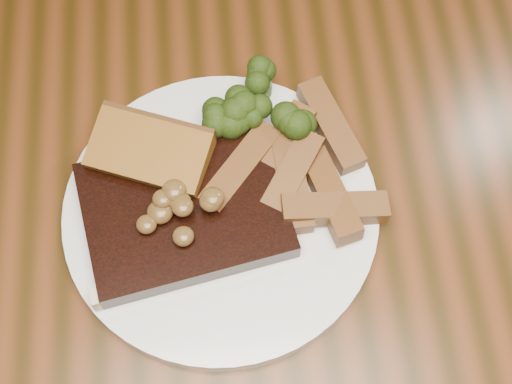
# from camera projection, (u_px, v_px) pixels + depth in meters

# --- Properties ---
(ground) EXTENTS (4.50, 4.50, 0.00)m
(ground) POSITION_uv_depth(u_px,v_px,m) (257.00, 367.00, 1.32)
(ground) COLOR #371E0C
(ground) RESTS_ON ground
(dining_table) EXTENTS (1.60, 0.90, 0.75)m
(dining_table) POSITION_uv_depth(u_px,v_px,m) (258.00, 236.00, 0.72)
(dining_table) COLOR #4E260F
(dining_table) RESTS_ON ground
(plate) EXTENTS (0.31, 0.31, 0.01)m
(plate) POSITION_uv_depth(u_px,v_px,m) (221.00, 213.00, 0.63)
(plate) COLOR white
(plate) RESTS_ON dining_table
(steak) EXTENTS (0.19, 0.16, 0.02)m
(steak) POSITION_uv_depth(u_px,v_px,m) (185.00, 211.00, 0.61)
(steak) COLOR black
(steak) RESTS_ON plate
(steak_bone) EXTENTS (0.16, 0.04, 0.02)m
(steak_bone) POSITION_uv_depth(u_px,v_px,m) (188.00, 276.00, 0.59)
(steak_bone) COLOR #BEAF93
(steak_bone) RESTS_ON plate
(mushroom_pile) EXTENTS (0.06, 0.06, 0.03)m
(mushroom_pile) POSITION_uv_depth(u_px,v_px,m) (177.00, 200.00, 0.58)
(mushroom_pile) COLOR brown
(mushroom_pile) RESTS_ON steak
(garlic_bread) EXTENTS (0.11, 0.09, 0.02)m
(garlic_bread) POSITION_uv_depth(u_px,v_px,m) (153.00, 163.00, 0.63)
(garlic_bread) COLOR brown
(garlic_bread) RESTS_ON plate
(potato_wedges) EXTENTS (0.12, 0.12, 0.02)m
(potato_wedges) POSITION_uv_depth(u_px,v_px,m) (306.00, 181.00, 0.62)
(potato_wedges) COLOR brown
(potato_wedges) RESTS_ON plate
(broccoli_cluster) EXTENTS (0.08, 0.08, 0.04)m
(broccoli_cluster) POSITION_uv_depth(u_px,v_px,m) (254.00, 116.00, 0.64)
(broccoli_cluster) COLOR #25380C
(broccoli_cluster) RESTS_ON plate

